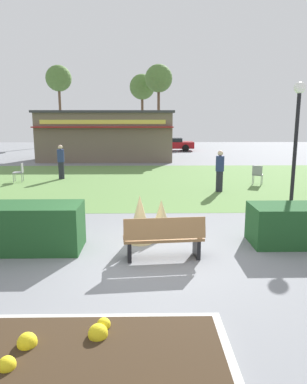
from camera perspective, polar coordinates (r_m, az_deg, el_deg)
ground_plane at (r=7.84m, az=-0.53°, el=-10.61°), size 80.00×80.00×0.00m
lawn_patch at (r=17.39m, az=-0.79°, el=1.69°), size 36.00×12.00×0.01m
flower_bed at (r=4.72m, az=-11.86°, el=-25.99°), size 3.66×2.37×0.32m
park_bench at (r=7.71m, az=1.62°, el=-7.20°), size 1.74×0.68×0.95m
hedge_left at (r=8.75m, az=-19.84°, el=-5.26°), size 2.64×1.10×1.06m
hedge_right at (r=9.24m, az=20.75°, el=-4.85°), size 1.88×1.10×0.94m
ornamental_grass_behind_left at (r=8.73m, az=-2.14°, el=-4.24°), size 0.63×0.63×1.17m
ornamental_grass_behind_right at (r=9.31m, az=1.23°, el=-4.01°), size 0.58×0.58×0.93m
lamppost_mid at (r=12.53m, az=21.57°, el=8.94°), size 0.36×0.36×4.08m
trash_bin at (r=9.52m, az=-21.66°, el=-4.58°), size 0.52×0.52×0.90m
food_kiosk at (r=27.02m, az=-7.35°, el=8.82°), size 9.61×4.97×3.51m
cafe_chair_west at (r=18.34m, az=-20.28°, el=3.15°), size 0.50×0.50×0.89m
cafe_chair_east at (r=17.08m, az=16.04°, el=2.85°), size 0.59×0.59×0.89m
person_strolling at (r=18.60m, az=-14.36°, el=4.64°), size 0.34×0.34×1.69m
person_standing at (r=15.07m, az=10.37°, el=3.29°), size 0.34×0.34×1.69m
parked_car_west_slot at (r=34.52m, az=-5.81°, el=7.53°), size 4.29×2.23×1.20m
parked_car_center_slot at (r=34.47m, az=2.72°, el=7.57°), size 4.24×2.13×1.20m
tree_left_bg at (r=38.70m, az=0.82°, el=17.33°), size 2.80×2.80×8.42m
tree_right_bg at (r=42.66m, az=-14.70°, el=16.80°), size 2.80×2.80×8.70m
tree_center_bg at (r=42.07m, az=-1.79°, el=16.11°), size 2.80×2.80×7.87m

